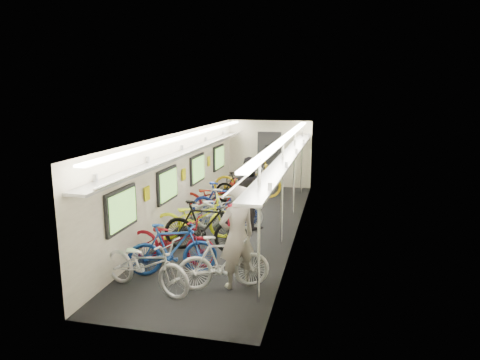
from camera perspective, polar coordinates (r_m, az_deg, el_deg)
The scene contains 18 objects.
train_car_shell at distance 11.36m, azimuth -1.28°, elevation 2.87°, with size 10.00×10.00×10.00m.
bicycle_0 at distance 7.67m, azimuth -12.44°, elevation -10.89°, with size 0.64×1.85×0.97m, color silver.
bicycle_1 at distance 8.21m, azimuth -9.01°, elevation -9.08°, with size 0.47×1.68×1.01m, color navy.
bicycle_2 at distance 8.71m, azimuth -9.03°, elevation -7.90°, with size 0.66×1.89×0.99m, color maroon.
bicycle_3 at distance 9.22m, azimuth -4.80°, elevation -6.24°, with size 0.53×1.88×1.13m, color black.
bicycle_4 at distance 10.05m, azimuth -5.98°, elevation -5.02°, with size 0.68×1.96×1.03m, color #E5F116.
bicycle_5 at distance 10.68m, azimuth -1.59°, elevation -3.93°, with size 0.49×1.73×1.04m, color silver.
bicycle_6 at distance 10.87m, azimuth -2.99°, elevation -3.87°, with size 0.64×1.84×0.97m, color silver.
bicycle_7 at distance 11.01m, azimuth -2.17°, elevation -3.24°, with size 0.53×1.87×1.12m, color navy.
bicycle_8 at distance 11.72m, azimuth -3.49°, elevation -2.49°, with size 0.70×2.02×1.06m, color maroon.
bicycle_9 at distance 13.19m, azimuth 0.08°, elevation -1.05°, with size 0.46×1.63×0.98m, color black.
bicycle_10 at distance 13.84m, azimuth 1.00°, elevation -0.07°, with size 0.77×2.20×1.16m, color gold.
bicycle_11 at distance 7.57m, azimuth -2.20°, elevation -10.88°, with size 0.46×1.63×0.98m, color silver.
bicycle_12 at distance 14.29m, azimuth 1.25°, elevation -0.26°, with size 0.58×1.67×0.88m, color slate.
bicycle_14 at distance 14.61m, azimuth 1.20°, elevation 0.15°, with size 0.63×1.81×0.95m, color slate.
passenger_near at distance 7.49m, azimuth -0.40°, elevation -7.59°, with size 0.67×0.44×1.84m, color gray.
passenger_mid at distance 10.79m, azimuth 1.36°, elevation -1.65°, with size 0.88×0.69×1.81m, color black.
backpack at distance 7.44m, azimuth -0.49°, elevation -4.81°, with size 0.26×0.14×0.38m, color maroon.
Camera 1 is at (2.42, -10.16, 3.39)m, focal length 32.00 mm.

